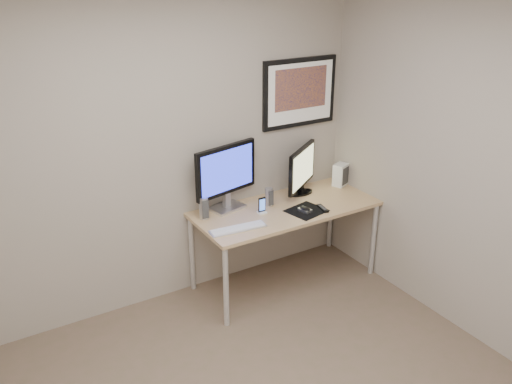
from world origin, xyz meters
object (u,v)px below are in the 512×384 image
framed_art (300,92)px  monitor_large (226,174)px  phone_dock (262,205)px  desk (286,214)px  fan_unit (340,175)px  monitor_tv (302,170)px  speaker_left (204,208)px  speaker_right (269,197)px  keyboard (238,228)px

framed_art → monitor_large: 0.99m
phone_dock → framed_art: bearing=28.4°
desk → fan_unit: 0.76m
monitor_large → monitor_tv: 0.74m
speaker_left → speaker_right: 0.60m
speaker_left → speaker_right: size_ratio=1.15×
desk → speaker_right: (-0.11, 0.11, 0.15)m
monitor_large → speaker_right: size_ratio=3.74×
fan_unit → monitor_large: bearing=153.3°
monitor_large → speaker_left: 0.34m
monitor_tv → monitor_large: bearing=140.7°
monitor_large → phone_dock: 0.39m
framed_art → speaker_left: bearing=-171.0°
phone_dock → monitor_tv: bearing=17.3°
monitor_tv → fan_unit: bearing=-36.8°
monitor_large → speaker_right: (0.34, -0.13, -0.23)m
speaker_left → speaker_right: (0.59, -0.06, -0.01)m
phone_dock → fan_unit: size_ratio=0.69×
speaker_right → keyboard: (-0.45, -0.26, -0.07)m
framed_art → fan_unit: bearing=-25.7°
keyboard → fan_unit: bearing=19.0°
monitor_large → speaker_left: size_ratio=3.24×
desk → monitor_tv: size_ratio=3.31×
phone_dock → fan_unit: bearing=8.1°
desk → phone_dock: phone_dock is taller
monitor_tv → keyboard: bearing=167.0°
keyboard → fan_unit: 1.32m
monitor_large → monitor_tv: bearing=-18.0°
monitor_tv → speaker_left: 0.99m
desk → framed_art: size_ratio=2.13×
framed_art → monitor_large: framed_art is taller
framed_art → speaker_right: 0.96m
phone_dock → keyboard: (-0.32, -0.16, -0.06)m
speaker_right → phone_dock: bearing=-144.8°
framed_art → monitor_tv: size_ratio=1.55×
monitor_tv → speaker_left: size_ratio=2.56×
speaker_left → phone_dock: (0.46, -0.16, -0.02)m
monitor_large → fan_unit: bearing=-17.1°
monitor_large → speaker_right: 0.43m
framed_art → monitor_large: (-0.80, -0.09, -0.58)m
speaker_left → keyboard: speaker_left is taller
framed_art → speaker_left: 1.33m
framed_art → desk: bearing=-136.5°
monitor_large → fan_unit: monitor_large is taller
keyboard → phone_dock: bearing=31.5°
monitor_tv → fan_unit: 0.46m
monitor_large → keyboard: bearing=-119.0°
desk → framed_art: framed_art is taller
monitor_tv → fan_unit: (0.44, -0.02, -0.13)m
speaker_right → phone_dock: size_ratio=1.13×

